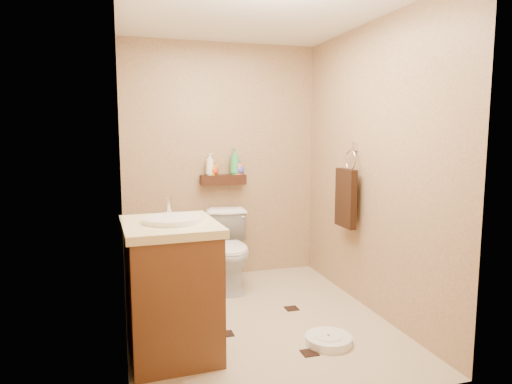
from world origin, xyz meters
name	(u,v)px	position (x,y,z in m)	size (l,w,h in m)	color
ground	(256,320)	(0.00, 0.00, 0.00)	(2.50, 2.50, 0.00)	#C1AD8D
wall_back	(221,162)	(0.00, 1.25, 1.20)	(2.00, 0.04, 2.40)	tan
wall_front	(325,192)	(0.00, -1.25, 1.20)	(2.00, 0.04, 2.40)	tan
wall_left	(121,175)	(-1.00, 0.00, 1.20)	(0.04, 2.50, 2.40)	tan
wall_right	(370,169)	(1.00, 0.00, 1.20)	(0.04, 2.50, 2.40)	tan
ceiling	(256,10)	(0.00, 0.00, 2.40)	(2.00, 2.50, 0.02)	white
wall_shelf	(223,180)	(0.00, 1.17, 1.02)	(0.46, 0.14, 0.10)	#3D1E10
floor_accents	(260,320)	(0.03, -0.03, 0.00)	(1.15, 1.36, 0.01)	black
toilet	(230,250)	(-0.01, 0.83, 0.37)	(0.41, 0.72, 0.73)	white
vanity	(171,286)	(-0.70, -0.35, 0.47)	(0.65, 0.77, 1.05)	brown
bathroom_scale	(328,340)	(0.38, -0.56, 0.03)	(0.34, 0.34, 0.07)	white
toilet_brush	(145,279)	(-0.82, 0.84, 0.15)	(0.10, 0.10, 0.42)	#1A6864
towel_ring	(346,195)	(0.91, 0.25, 0.95)	(0.12, 0.30, 0.76)	silver
toilet_paper	(130,237)	(-0.94, 0.65, 0.60)	(0.12, 0.11, 0.12)	white
bottle_a	(210,164)	(-0.13, 1.17, 1.18)	(0.09, 0.09, 0.23)	white
bottle_b	(213,168)	(-0.11, 1.17, 1.14)	(0.07, 0.07, 0.15)	yellow
bottle_c	(214,169)	(-0.10, 1.17, 1.14)	(0.10, 0.10, 0.13)	#D14418
bottle_d	(235,162)	(0.12, 1.17, 1.20)	(0.10, 0.10, 0.26)	#3AAF5B
bottle_e	(238,166)	(0.15, 1.17, 1.16)	(0.08, 0.08, 0.17)	#FF7A54
bottle_f	(239,168)	(0.17, 1.17, 1.14)	(0.11, 0.11, 0.14)	#514BBD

